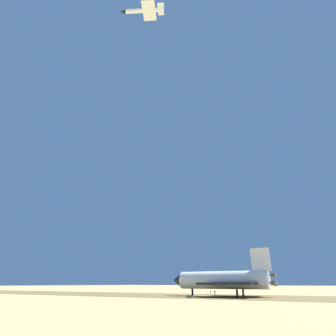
% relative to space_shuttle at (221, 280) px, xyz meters
% --- Properties ---
extents(ground_plane, '(1200.00, 1200.00, 0.00)m').
position_rel_space_shuttle_xyz_m(ground_plane, '(2.87, 1.43, -5.35)').
color(ground_plane, tan).
extents(runway_strip, '(442.06, 98.33, 0.02)m').
position_rel_space_shuttle_xyz_m(runway_strip, '(-0.53, -0.07, -5.34)').
color(runway_strip, brown).
rests_on(runway_strip, ground).
extents(space_shuttle, '(38.79, 26.05, 15.80)m').
position_rel_space_shuttle_xyz_m(space_shuttle, '(0.00, 0.00, 0.00)').
color(space_shuttle, white).
rests_on(space_shuttle, ground).
extents(chase_jet_lead, '(14.34, 10.72, 4.00)m').
position_rel_space_shuttle_xyz_m(chase_jet_lead, '(-1.35, 47.53, 85.80)').
color(chase_jet_lead, silver).
extents(ground_crew_near_nose, '(0.50, 0.48, 1.73)m').
position_rel_space_shuttle_xyz_m(ground_crew_near_nose, '(9.70, -12.96, -4.41)').
color(ground_crew_near_nose, orange).
rests_on(ground_crew_near_nose, ground).
extents(ground_crew_mid_fuselage, '(0.64, 0.30, 1.73)m').
position_rel_space_shuttle_xyz_m(ground_crew_mid_fuselage, '(12.57, -14.66, -4.41)').
color(ground_crew_mid_fuselage, silver).
rests_on(ground_crew_mid_fuselage, ground).
extents(ground_crew_near_wingtip, '(0.41, 0.58, 1.73)m').
position_rel_space_shuttle_xyz_m(ground_crew_near_wingtip, '(13.67, -13.46, -4.41)').
color(ground_crew_near_wingtip, yellow).
rests_on(ground_crew_near_wingtip, ground).
extents(ground_support_crate, '(2.14, 2.16, 0.79)m').
position_rel_space_shuttle_xyz_m(ground_support_crate, '(3.77, 15.38, -4.95)').
color(ground_support_crate, '#596B4C').
rests_on(ground_support_crate, ground).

